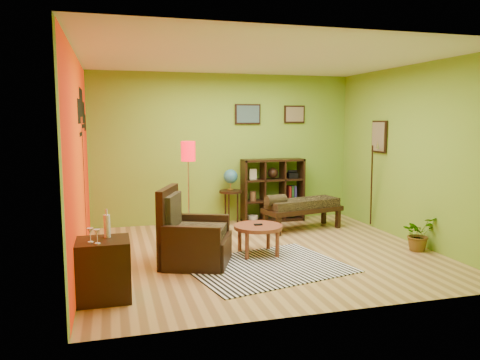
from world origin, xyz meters
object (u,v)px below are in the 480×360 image
object	(u,v)px
side_cabinet	(104,269)
bench	(301,206)
potted_plant	(418,237)
coffee_table	(258,229)
floor_lamp	(188,160)
globe_table	(231,183)
cube_shelf	(273,190)
armchair	(192,241)

from	to	relation	value
side_cabinet	bench	bearing A→B (deg)	36.50
potted_plant	coffee_table	bearing A→B (deg)	169.52
floor_lamp	side_cabinet	bearing A→B (deg)	-118.42
side_cabinet	potted_plant	xyz separation A→B (m)	(4.50, 0.75, -0.14)
floor_lamp	bench	distance (m)	2.17
globe_table	bench	bearing A→B (deg)	-36.15
globe_table	bench	xyz separation A→B (m)	(1.08, -0.79, -0.35)
floor_lamp	bench	xyz separation A→B (m)	(1.99, -0.01, -0.86)
coffee_table	cube_shelf	distance (m)	2.34
coffee_table	cube_shelf	xyz separation A→B (m)	(0.98, 2.11, 0.23)
coffee_table	bench	distance (m)	1.76
coffee_table	bench	world-z (taller)	bench
armchair	bench	size ratio (longest dim) A/B	0.73
coffee_table	globe_table	bearing A→B (deg)	86.72
side_cabinet	globe_table	size ratio (longest dim) A/B	0.95
armchair	globe_table	bearing A→B (deg)	63.63
armchair	potted_plant	bearing A→B (deg)	-4.23
coffee_table	bench	size ratio (longest dim) A/B	0.46
cube_shelf	bench	distance (m)	0.88
armchair	side_cabinet	size ratio (longest dim) A/B	1.13
coffee_table	floor_lamp	distance (m)	1.77
floor_lamp	globe_table	distance (m)	1.31
side_cabinet	globe_table	bearing A→B (deg)	55.35
side_cabinet	potted_plant	bearing A→B (deg)	9.42
floor_lamp	cube_shelf	size ratio (longest dim) A/B	1.33
potted_plant	cube_shelf	bearing A→B (deg)	118.53
armchair	potted_plant	size ratio (longest dim) A/B	2.16
armchair	bench	xyz separation A→B (m)	(2.20, 1.47, 0.11)
side_cabinet	bench	distance (m)	4.15
armchair	potted_plant	distance (m)	3.38
potted_plant	globe_table	bearing A→B (deg)	131.88
coffee_table	armchair	xyz separation A→B (m)	(-1.00, -0.19, -0.06)
coffee_table	armchair	size ratio (longest dim) A/B	0.64
floor_lamp	globe_table	bearing A→B (deg)	40.66
coffee_table	globe_table	size ratio (longest dim) A/B	0.68
side_cabinet	globe_table	xyz separation A→B (m)	(2.25, 3.26, 0.44)
cube_shelf	coffee_table	bearing A→B (deg)	-114.95
armchair	bench	distance (m)	2.65
bench	cube_shelf	bearing A→B (deg)	104.67
coffee_table	floor_lamp	xyz separation A→B (m)	(-0.79, 1.29, 0.92)
coffee_table	armchair	distance (m)	1.02
floor_lamp	potted_plant	distance (m)	3.76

